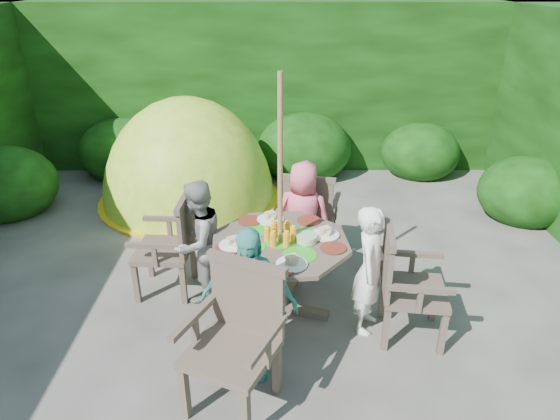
{
  "coord_description": "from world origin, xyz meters",
  "views": [
    {
      "loc": [
        0.2,
        -3.99,
        2.87
      ],
      "look_at": [
        0.21,
        0.24,
        0.85
      ],
      "focal_mm": 32.0,
      "sensor_mm": 36.0,
      "label": 1
    }
  ],
  "objects_px": {
    "parasol_pole": "(280,204)",
    "patio_table": "(281,252)",
    "garden_chair_back": "(310,213)",
    "child_right": "(370,270)",
    "garden_chair_right": "(405,283)",
    "dome_tent": "(191,199)",
    "child_left": "(198,242)",
    "garden_chair_left": "(172,243)",
    "child_back": "(303,217)",
    "garden_chair_front": "(237,336)",
    "child_front": "(249,303)"
  },
  "relations": [
    {
      "from": "parasol_pole",
      "to": "patio_table",
      "type": "bearing_deg",
      "value": -4.45
    },
    {
      "from": "garden_chair_back",
      "to": "child_right",
      "type": "bearing_deg",
      "value": 122.32
    },
    {
      "from": "garden_chair_back",
      "to": "child_right",
      "type": "xyz_separation_m",
      "value": [
        0.43,
        -1.28,
        0.08
      ]
    },
    {
      "from": "garden_chair_right",
      "to": "dome_tent",
      "type": "relative_size",
      "value": 0.33
    },
    {
      "from": "child_right",
      "to": "child_left",
      "type": "xyz_separation_m",
      "value": [
        -1.53,
        0.47,
        0.01
      ]
    },
    {
      "from": "patio_table",
      "to": "parasol_pole",
      "type": "distance_m",
      "value": 0.48
    },
    {
      "from": "garden_chair_right",
      "to": "garden_chair_back",
      "type": "distance_m",
      "value": 1.56
    },
    {
      "from": "garden_chair_left",
      "to": "garden_chair_back",
      "type": "bearing_deg",
      "value": 120.26
    },
    {
      "from": "child_left",
      "to": "child_back",
      "type": "bearing_deg",
      "value": 147.29
    },
    {
      "from": "child_left",
      "to": "dome_tent",
      "type": "bearing_deg",
      "value": -138.7
    },
    {
      "from": "patio_table",
      "to": "garden_chair_back",
      "type": "bearing_deg",
      "value": 72.69
    },
    {
      "from": "patio_table",
      "to": "dome_tent",
      "type": "xyz_separation_m",
      "value": [
        -1.25,
        2.54,
        -0.62
      ]
    },
    {
      "from": "garden_chair_left",
      "to": "child_left",
      "type": "distance_m",
      "value": 0.31
    },
    {
      "from": "garden_chair_left",
      "to": "dome_tent",
      "type": "distance_m",
      "value": 2.27
    },
    {
      "from": "garden_chair_front",
      "to": "child_left",
      "type": "height_order",
      "value": "child_left"
    },
    {
      "from": "garden_chair_right",
      "to": "child_front",
      "type": "bearing_deg",
      "value": 115.71
    },
    {
      "from": "garden_chair_back",
      "to": "parasol_pole",
      "type": "bearing_deg",
      "value": 86.08
    },
    {
      "from": "child_front",
      "to": "garden_chair_front",
      "type": "bearing_deg",
      "value": -94.56
    },
    {
      "from": "garden_chair_back",
      "to": "child_back",
      "type": "xyz_separation_m",
      "value": [
        -0.09,
        -0.28,
        0.09
      ]
    },
    {
      "from": "garden_chair_back",
      "to": "dome_tent",
      "type": "relative_size",
      "value": 0.32
    },
    {
      "from": "patio_table",
      "to": "garden_chair_right",
      "type": "distance_m",
      "value": 1.09
    },
    {
      "from": "patio_table",
      "to": "garden_chair_right",
      "type": "relative_size",
      "value": 1.62
    },
    {
      "from": "child_back",
      "to": "dome_tent",
      "type": "height_order",
      "value": "dome_tent"
    },
    {
      "from": "patio_table",
      "to": "garden_chair_front",
      "type": "height_order",
      "value": "garden_chair_front"
    },
    {
      "from": "garden_chair_left",
      "to": "parasol_pole",
      "type": "bearing_deg",
      "value": 74.87
    },
    {
      "from": "garden_chair_back",
      "to": "child_left",
      "type": "distance_m",
      "value": 1.36
    },
    {
      "from": "child_back",
      "to": "child_front",
      "type": "height_order",
      "value": "child_front"
    },
    {
      "from": "garden_chair_left",
      "to": "child_front",
      "type": "bearing_deg",
      "value": 39.12
    },
    {
      "from": "parasol_pole",
      "to": "garden_chair_left",
      "type": "distance_m",
      "value": 1.24
    },
    {
      "from": "parasol_pole",
      "to": "garden_chair_left",
      "type": "height_order",
      "value": "parasol_pole"
    },
    {
      "from": "child_left",
      "to": "garden_chair_right",
      "type": "bearing_deg",
      "value": 101.83
    },
    {
      "from": "patio_table",
      "to": "child_right",
      "type": "height_order",
      "value": "child_right"
    },
    {
      "from": "garden_chair_right",
      "to": "child_front",
      "type": "height_order",
      "value": "child_front"
    },
    {
      "from": "child_front",
      "to": "child_right",
      "type": "bearing_deg",
      "value": 37.89
    },
    {
      "from": "child_right",
      "to": "garden_chair_left",
      "type": "bearing_deg",
      "value": 91.28
    },
    {
      "from": "garden_chair_front",
      "to": "child_right",
      "type": "relative_size",
      "value": 0.89
    },
    {
      "from": "patio_table",
      "to": "child_front",
      "type": "xyz_separation_m",
      "value": [
        -0.24,
        -0.76,
        0.01
      ]
    },
    {
      "from": "patio_table",
      "to": "garden_chair_left",
      "type": "relative_size",
      "value": 1.63
    },
    {
      "from": "garden_chair_left",
      "to": "child_front",
      "type": "xyz_separation_m",
      "value": [
        0.8,
        -1.11,
        0.11
      ]
    },
    {
      "from": "garden_chair_left",
      "to": "child_front",
      "type": "distance_m",
      "value": 1.37
    },
    {
      "from": "child_right",
      "to": "child_left",
      "type": "height_order",
      "value": "child_left"
    },
    {
      "from": "parasol_pole",
      "to": "garden_chair_left",
      "type": "relative_size",
      "value": 2.25
    },
    {
      "from": "garden_chair_left",
      "to": "child_right",
      "type": "bearing_deg",
      "value": 75.33
    },
    {
      "from": "child_right",
      "to": "garden_chair_back",
      "type": "bearing_deg",
      "value": 37.87
    },
    {
      "from": "garden_chair_left",
      "to": "child_right",
      "type": "relative_size",
      "value": 0.83
    },
    {
      "from": "child_front",
      "to": "dome_tent",
      "type": "height_order",
      "value": "dome_tent"
    },
    {
      "from": "parasol_pole",
      "to": "dome_tent",
      "type": "distance_m",
      "value": 3.04
    },
    {
      "from": "child_left",
      "to": "child_front",
      "type": "relative_size",
      "value": 0.95
    },
    {
      "from": "child_left",
      "to": "patio_table",
      "type": "bearing_deg",
      "value": 102.36
    },
    {
      "from": "patio_table",
      "to": "garden_chair_front",
      "type": "distance_m",
      "value": 1.09
    }
  ]
}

